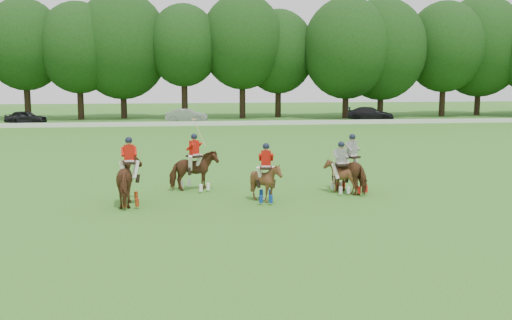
{
  "coord_description": "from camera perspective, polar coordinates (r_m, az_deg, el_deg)",
  "views": [
    {
      "loc": [
        -0.7,
        -17.74,
        4.57
      ],
      "look_at": [
        2.26,
        4.2,
        1.4
      ],
      "focal_mm": 40.0,
      "sensor_mm": 36.0,
      "label": 1
    }
  ],
  "objects": [
    {
      "name": "polo_red_a",
      "position": [
        21.15,
        -12.5,
        -1.98
      ],
      "size": [
        1.36,
        2.23,
        2.49
      ],
      "color": "#442612",
      "rests_on": "ground"
    },
    {
      "name": "car_mid",
      "position": [
        60.37,
        -6.96,
        4.43
      ],
      "size": [
        4.49,
        2.12,
        1.42
      ],
      "primitive_type": "imported",
      "rotation": [
        0.0,
        0.0,
        1.42
      ],
      "color": "gray",
      "rests_on": "ground"
    },
    {
      "name": "polo_ball",
      "position": [
        21.63,
        0.78,
        -3.93
      ],
      "size": [
        0.09,
        0.09,
        0.09
      ],
      "primitive_type": "sphere",
      "color": "white",
      "rests_on": "ground"
    },
    {
      "name": "car_right",
      "position": [
        63.84,
        11.36,
        4.56
      ],
      "size": [
        5.5,
        3.73,
        1.48
      ],
      "primitive_type": "imported",
      "rotation": [
        0.0,
        0.0,
        1.21
      ],
      "color": "black",
      "rests_on": "ground"
    },
    {
      "name": "boundary_rail",
      "position": [
        55.91,
        -6.97,
        3.63
      ],
      "size": [
        120.0,
        0.1,
        0.44
      ],
      "primitive_type": "cube",
      "color": "white",
      "rests_on": "ground"
    },
    {
      "name": "tree_line",
      "position": [
        65.89,
        -6.98,
        11.28
      ],
      "size": [
        117.98,
        14.32,
        14.75
      ],
      "color": "black",
      "rests_on": "ground"
    },
    {
      "name": "car_left",
      "position": [
        62.29,
        -22.01,
        3.99
      ],
      "size": [
        4.19,
        2.06,
        1.38
      ],
      "primitive_type": "imported",
      "rotation": [
        0.0,
        0.0,
        1.46
      ],
      "color": "black",
      "rests_on": "ground"
    },
    {
      "name": "polo_red_c",
      "position": [
        21.21,
        1.0,
        -2.13
      ],
      "size": [
        1.39,
        1.52,
        2.21
      ],
      "color": "#442612",
      "rests_on": "ground"
    },
    {
      "name": "polo_stripe_a",
      "position": [
        23.25,
        9.53,
        -1.13
      ],
      "size": [
        1.77,
        2.18,
        2.38
      ],
      "color": "#442612",
      "rests_on": "ground"
    },
    {
      "name": "ground",
      "position": [
        18.33,
        -5.29,
        -6.33
      ],
      "size": [
        180.0,
        180.0,
        0.0
      ],
      "primitive_type": "plane",
      "color": "#326B1E",
      "rests_on": "ground"
    },
    {
      "name": "polo_stripe_b",
      "position": [
        23.08,
        8.45,
        -1.52
      ],
      "size": [
        1.16,
        1.29,
        2.09
      ],
      "color": "#442612",
      "rests_on": "ground"
    },
    {
      "name": "polo_red_b",
      "position": [
        23.48,
        -6.16,
        -1.02
      ],
      "size": [
        2.15,
        2.11,
        2.89
      ],
      "color": "#442612",
      "rests_on": "ground"
    }
  ]
}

